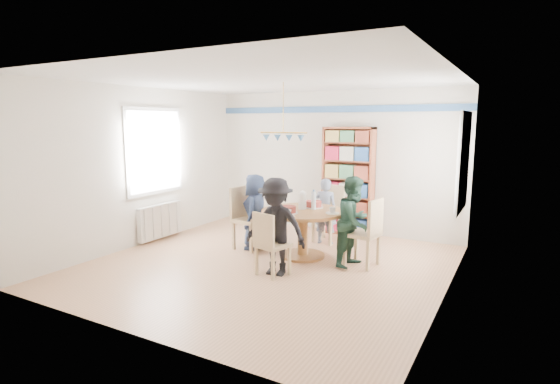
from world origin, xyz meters
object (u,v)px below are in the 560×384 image
Objects in this scene: person_left at (255,212)px; person_far at (325,211)px; person_right at (354,222)px; radiator at (160,221)px; person_near at (276,227)px; dining_table at (303,222)px; bookshelf at (348,182)px; chair_left at (245,215)px; chair_right at (368,230)px; chair_near at (269,241)px; chair_far at (330,211)px.

person_left reaches higher than person_far.
person_right reaches higher than person_left.
person_near is (2.73, -0.57, 0.33)m from radiator.
dining_table is 0.97× the size of person_right.
bookshelf is (-0.74, 1.72, 0.33)m from person_right.
chair_left is 0.78× the size of person_right.
chair_right is 0.50× the size of bookshelf.
chair_left is 1.16× the size of chair_near.
radiator is 0.73× the size of person_near.
dining_table is 0.89m from person_left.
chair_left is at bearing 136.14° from person_near.
chair_far is at bearing 27.72° from radiator.
chair_right is (3.73, 0.37, 0.21)m from radiator.
bookshelf reaches higher than person_right.
person_left is (-0.88, 1.04, 0.13)m from chair_near.
chair_left reaches higher than chair_right.
chair_right is at bearing 1.28° from dining_table.
bookshelf is at bearing 87.46° from chair_near.
person_left is (1.80, 0.36, 0.28)m from radiator.
person_right is 0.98× the size of person_near.
bookshelf is at bearing 80.93° from chair_far.
chair_left is at bearing -123.95° from bookshelf.
chair_left is at bearing -178.10° from dining_table.
chair_far is 2.10m from chair_near.
chair_far is 0.75× the size of person_right.
chair_right is 0.23m from person_right.
person_right is 1.91m from bookshelf.
chair_right reaches higher than dining_table.
person_near reaches higher than chair_right.
person_far is at bearing 86.03° from person_near.
chair_far is (1.07, 1.11, -0.02)m from chair_left.
bookshelf is (1.17, 1.73, 0.42)m from chair_left.
dining_table is 1.44× the size of chair_near.
chair_near is 1.90m from person_far.
person_far is (-0.85, 0.90, -0.09)m from person_right.
person_left is at bearing 178.79° from dining_table.
person_right reaches higher than chair_right.
chair_left is 0.19m from person_left.
bookshelf reaches higher than dining_table.
bookshelf is (0.07, 2.61, 0.31)m from person_near.
chair_left is 1.44m from chair_near.
person_left is (-0.90, -1.05, 0.08)m from chair_far.
person_far is (0.00, 0.87, 0.02)m from dining_table.
radiator is at bearing 163.17° from person_near.
chair_near is 0.66× the size of person_near.
chair_right is 0.76× the size of person_right.
person_right reaches higher than chair_far.
chair_far is at bearing -98.45° from person_far.
chair_far is at bearing 45.90° from person_right.
radiator is 0.96× the size of chair_left.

